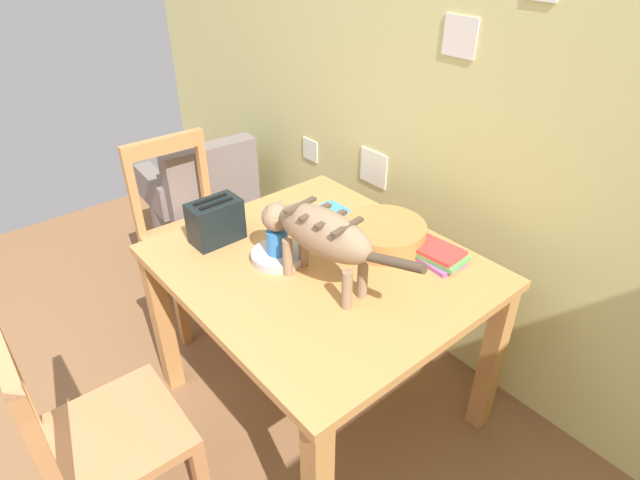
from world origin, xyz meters
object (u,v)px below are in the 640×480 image
dining_table (320,282)px  wicker_basket (384,233)px  wooden_chair_far (100,438)px  book_stack (438,255)px  coffee_mug (278,242)px  wicker_armchair (203,211)px  saucer_bowl (278,256)px  magazine (332,220)px  wooden_chair_near (189,235)px  cat (320,233)px  toaster (216,221)px

dining_table → wicker_basket: 0.31m
wicker_basket → wooden_chair_far: 1.21m
book_stack → dining_table: bearing=-128.2°
coffee_mug → wicker_armchair: coffee_mug is taller
dining_table → wicker_basket: size_ratio=3.50×
saucer_bowl → magazine: 0.36m
wooden_chair_near → wooden_chair_far: bearing=51.3°
saucer_bowl → wooden_chair_far: (0.09, -0.78, -0.31)m
dining_table → cat: (0.09, -0.08, 0.29)m
magazine → wooden_chair_far: wooden_chair_far is taller
book_stack → coffee_mug: bearing=-130.7°
cat → toaster: (-0.47, -0.13, -0.12)m
cat → magazine: cat is taller
coffee_mug → wooden_chair_near: size_ratio=0.13×
dining_table → book_stack: (0.27, 0.35, 0.12)m
cat → wooden_chair_far: 0.95m
coffee_mug → wicker_basket: bearing=65.5°
cat → coffee_mug: 0.24m
dining_table → wicker_armchair: bearing=170.3°
coffee_mug → wooden_chair_near: bearing=178.3°
saucer_bowl → magazine: saucer_bowl is taller
wicker_basket → toaster: 0.66m
saucer_bowl → coffee_mug: size_ratio=1.62×
saucer_bowl → book_stack: (0.39, 0.45, 0.01)m
toaster → wooden_chair_far: bearing=-62.5°
wooden_chair_far → toaster: bearing=119.4°
toaster → wooden_chair_near: size_ratio=0.21×
wicker_basket → dining_table: bearing=-101.8°
cat → magazine: size_ratio=2.50×
toaster → wooden_chair_far: (0.35, -0.67, -0.38)m
saucer_bowl → wooden_chair_near: 0.89m
wicker_armchair → book_stack: bearing=-82.2°
magazine → book_stack: book_stack is taller
dining_table → toaster: bearing=-151.5°
coffee_mug → wooden_chair_near: wooden_chair_near is taller
toaster → wooden_chair_far: size_ratio=0.21×
dining_table → toaster: toaster is taller
magazine → wooden_chair_far: 1.17m
cat → wooden_chair_far: bearing=163.9°
coffee_mug → wooden_chair_far: bearing=-84.0°
magazine → wicker_basket: 0.27m
magazine → saucer_bowl: bearing=-77.9°
cat → saucer_bowl: 0.28m
wicker_armchair → wooden_chair_near: bearing=-119.8°
dining_table → magazine: size_ratio=4.25×
cat → magazine: bearing=35.5°
book_stack → wicker_armchair: 1.78m
cat → wooden_chair_far: size_ratio=0.71×
dining_table → toaster: size_ratio=5.71×
dining_table → saucer_bowl: saucer_bowl is taller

